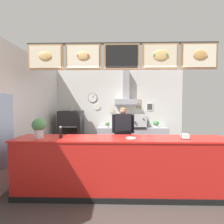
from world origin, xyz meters
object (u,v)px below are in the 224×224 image
espresso_machine (138,121)px  basil_vase (39,127)px  pizza_oven (71,133)px  potted_thyme (107,124)px  potted_oregano (156,123)px  potted_rosemary (146,123)px  potted_sage (119,124)px  pepper_grinder (61,132)px  napkin_holder (185,136)px  condiment_plate (131,138)px  shop_worker (123,136)px

espresso_machine → basil_vase: size_ratio=1.53×
pizza_oven → potted_thyme: pizza_oven is taller
potted_oregano → potted_rosemary: bearing=177.5°
potted_sage → pepper_grinder: size_ratio=0.78×
pizza_oven → espresso_machine: bearing=4.9°
pizza_oven → potted_rosemary: 2.63m
potted_oregano → basil_vase: 4.00m
espresso_machine → napkin_holder: size_ratio=3.80×
potted_oregano → condiment_plate: 2.98m
pepper_grinder → espresso_machine: bearing=56.5°
potted_sage → napkin_holder: 3.01m
pepper_grinder → condiment_plate: (1.32, 0.01, -0.11)m
espresso_machine → potted_oregano: bearing=4.1°
espresso_machine → potted_rosemary: espresso_machine is taller
pepper_grinder → basil_vase: (-0.41, -0.01, 0.09)m
potted_thyme → potted_oregano: bearing=2.0°
potted_thyme → potted_rosemary: (1.37, 0.07, 0.03)m
potted_rosemary → basil_vase: basil_vase is taller
espresso_machine → potted_sage: size_ratio=3.19×
potted_thyme → espresso_machine: bearing=0.7°
potted_rosemary → potted_sage: 0.95m
potted_thyme → potted_rosemary: bearing=3.1°
pizza_oven → shop_worker: 2.06m
napkin_holder → shop_worker: bearing=127.6°
potted_rosemary → basil_vase: (-2.52, -2.79, 0.22)m
potted_sage → pepper_grinder: bearing=-112.8°
napkin_holder → condiment_plate: (-1.00, 0.02, -0.04)m
potted_oregano → basil_vase: (-2.87, -2.78, 0.23)m
potted_sage → basil_vase: bearing=-119.6°
potted_rosemary → espresso_machine: bearing=-168.5°
espresso_machine → potted_rosemary: bearing=11.5°
potted_thyme → basil_vase: (-1.15, -2.72, 0.26)m
napkin_holder → condiment_plate: size_ratio=0.81×
potted_oregano → pepper_grinder: (-2.46, -2.77, 0.14)m
shop_worker → potted_rosemary: bearing=-118.3°
pizza_oven → shop_worker: size_ratio=0.98×
pizza_oven → potted_sage: pizza_oven is taller
potted_thyme → potted_rosemary: potted_rosemary is taller
shop_worker → pepper_grinder: size_ratio=7.25×
basil_vase → condiment_plate: basil_vase is taller
pepper_grinder → basil_vase: 0.42m
potted_thyme → potted_sage: 0.43m
potted_thyme → napkin_holder: 3.15m
condiment_plate → espresso_machine: bearing=80.0°
potted_sage → condiment_plate: 2.76m
pizza_oven → potted_thyme: size_ratio=8.49×
pizza_oven → potted_oregano: pizza_oven is taller
potted_sage → condiment_plate: bearing=-86.7°
potted_sage → napkin_holder: napkin_holder is taller
shop_worker → basil_vase: 2.21m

